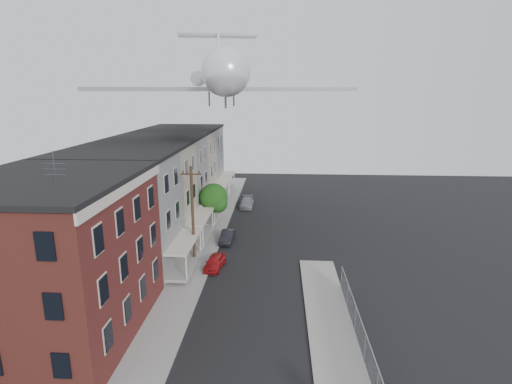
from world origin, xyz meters
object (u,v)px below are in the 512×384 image
at_px(airplane, 221,78).
at_px(utility_pole, 193,214).
at_px(car_mid, 227,237).
at_px(car_far, 247,203).
at_px(street_tree, 215,199).
at_px(car_near, 215,262).

bearing_deg(airplane, utility_pole, -95.95).
relative_size(utility_pole, airplane, 0.29).
distance_m(car_mid, car_far, 13.24).
distance_m(street_tree, airplane, 13.27).
distance_m(street_tree, car_mid, 5.60).
bearing_deg(car_near, airplane, 101.28).
distance_m(utility_pole, street_tree, 10.00).
distance_m(car_near, airplane, 20.09).
height_order(car_near, car_far, car_far).
xyz_separation_m(street_tree, car_far, (2.91, 8.81, -2.84)).
bearing_deg(utility_pole, street_tree, 88.11).
height_order(street_tree, car_far, street_tree).
distance_m(utility_pole, car_far, 19.44).
bearing_deg(car_near, car_mid, 94.71).
relative_size(utility_pole, street_tree, 1.73).
bearing_deg(utility_pole, airplane, 84.05).
distance_m(street_tree, car_near, 11.29).
bearing_deg(car_far, street_tree, -108.15).
height_order(utility_pole, car_far, utility_pole).
bearing_deg(airplane, street_tree, -123.25).
bearing_deg(car_mid, car_near, -90.83).
xyz_separation_m(utility_pole, airplane, (1.17, 11.20, 11.96)).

